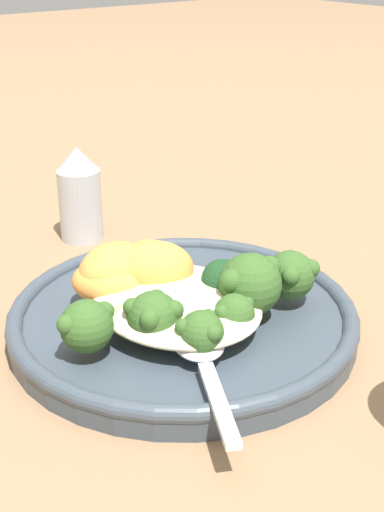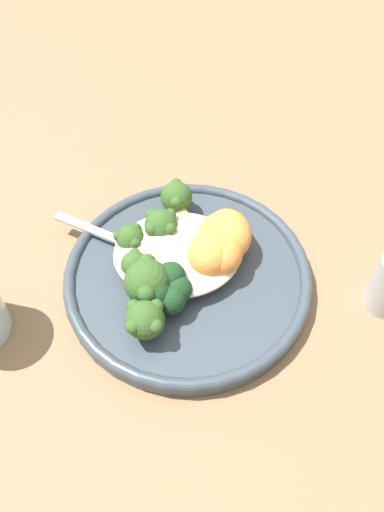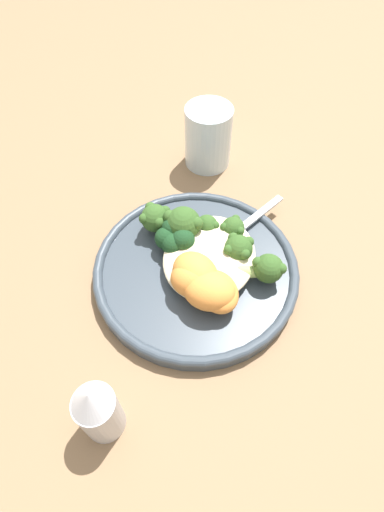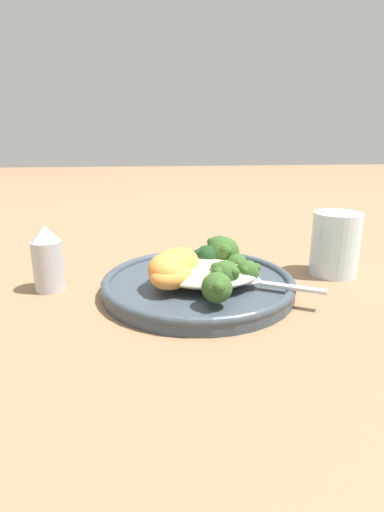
% 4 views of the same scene
% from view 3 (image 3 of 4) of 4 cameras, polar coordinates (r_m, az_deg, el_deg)
% --- Properties ---
extents(ground_plane, '(4.00, 4.00, 0.00)m').
position_cam_3_polar(ground_plane, '(0.50, 2.38, -2.18)').
color(ground_plane, '#846647').
extents(plate, '(0.25, 0.25, 0.02)m').
position_cam_3_polar(plate, '(0.48, 0.56, -1.96)').
color(plate, '#38424C').
rests_on(plate, ground_plane).
extents(quinoa_mound, '(0.13, 0.11, 0.02)m').
position_cam_3_polar(quinoa_mound, '(0.47, 2.68, 0.07)').
color(quinoa_mound, beige).
rests_on(quinoa_mound, plate).
extents(broccoli_stalk_0, '(0.05, 0.12, 0.03)m').
position_cam_3_polar(broccoli_stalk_0, '(0.46, 8.08, -1.92)').
color(broccoli_stalk_0, '#9EBC66').
rests_on(broccoli_stalk_0, plate).
extents(broccoli_stalk_1, '(0.07, 0.08, 0.03)m').
position_cam_3_polar(broccoli_stalk_1, '(0.47, 5.37, 0.53)').
color(broccoli_stalk_1, '#9EBC66').
rests_on(broccoli_stalk_1, plate).
extents(broccoli_stalk_2, '(0.10, 0.06, 0.03)m').
position_cam_3_polar(broccoli_stalk_2, '(0.48, 4.26, 2.49)').
color(broccoli_stalk_2, '#9EBC66').
rests_on(broccoli_stalk_2, plate).
extents(broccoli_stalk_3, '(0.11, 0.03, 0.03)m').
position_cam_3_polar(broccoli_stalk_3, '(0.48, 1.46, 2.68)').
color(broccoli_stalk_3, '#9EBC66').
rests_on(broccoli_stalk_3, plate).
extents(broccoli_stalk_4, '(0.09, 0.07, 0.04)m').
position_cam_3_polar(broccoli_stalk_4, '(0.48, -1.16, 3.88)').
color(broccoli_stalk_4, '#9EBC66').
rests_on(broccoli_stalk_4, plate).
extents(broccoli_stalk_5, '(0.09, 0.10, 0.04)m').
position_cam_3_polar(broccoli_stalk_5, '(0.49, -4.19, 3.84)').
color(broccoli_stalk_5, '#9EBC66').
rests_on(broccoli_stalk_5, plate).
extents(sweet_potato_chunk_0, '(0.07, 0.07, 0.04)m').
position_cam_3_polar(sweet_potato_chunk_0, '(0.44, 0.50, -2.51)').
color(sweet_potato_chunk_0, orange).
rests_on(sweet_potato_chunk_0, plate).
extents(sweet_potato_chunk_1, '(0.04, 0.05, 0.04)m').
position_cam_3_polar(sweet_potato_chunk_1, '(0.44, 0.19, -3.48)').
color(sweet_potato_chunk_1, orange).
rests_on(sweet_potato_chunk_1, plate).
extents(sweet_potato_chunk_2, '(0.05, 0.06, 0.04)m').
position_cam_3_polar(sweet_potato_chunk_2, '(0.43, 2.50, -4.99)').
color(sweet_potato_chunk_2, orange).
rests_on(sweet_potato_chunk_2, plate).
extents(sweet_potato_chunk_3, '(0.07, 0.07, 0.03)m').
position_cam_3_polar(sweet_potato_chunk_3, '(0.44, 3.66, -5.07)').
color(sweet_potato_chunk_3, orange).
rests_on(sweet_potato_chunk_3, plate).
extents(kale_tuft, '(0.05, 0.05, 0.03)m').
position_cam_3_polar(kale_tuft, '(0.48, -2.36, 2.71)').
color(kale_tuft, '#193D1E').
rests_on(kale_tuft, plate).
extents(spoon, '(0.12, 0.08, 0.01)m').
position_cam_3_polar(spoon, '(0.50, 6.25, 3.47)').
color(spoon, silver).
rests_on(spoon, plate).
extents(water_glass, '(0.07, 0.07, 0.09)m').
position_cam_3_polar(water_glass, '(0.60, 2.32, 16.65)').
color(water_glass, silver).
rests_on(water_glass, ground_plane).
extents(salt_shaker, '(0.04, 0.04, 0.09)m').
position_cam_3_polar(salt_shaker, '(0.39, -13.29, -20.71)').
color(salt_shaker, '#B2B2B7').
rests_on(salt_shaker, ground_plane).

